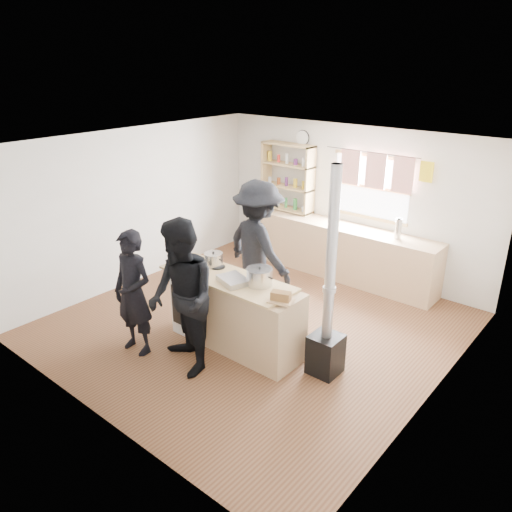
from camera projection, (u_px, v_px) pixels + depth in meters
The scene contains 14 objects.
ground at pixel (255, 325), 7.00m from camera, with size 5.00×5.00×0.01m, color brown.
back_counter at pixel (339, 251), 8.41m from camera, with size 3.40×0.55×0.90m, color tan.
shelving_unit at pixel (287, 177), 8.81m from camera, with size 1.00×0.28×1.20m.
thermos at pixel (398, 229), 7.59m from camera, with size 0.10×0.10×0.31m, color silver.
cooking_island at pixel (236, 313), 6.35m from camera, with size 1.97×0.64×0.93m.
skillet_greens at pixel (185, 265), 6.53m from camera, with size 0.34×0.34×0.05m.
roast_tray at pixel (233, 280), 6.08m from camera, with size 0.45×0.39×0.07m.
stockpot_stove at pixel (214, 259), 6.56m from camera, with size 0.25×0.25×0.20m.
stockpot_counter at pixel (259, 277), 6.00m from camera, with size 0.32×0.32×0.24m.
bread_board at pixel (281, 297), 5.61m from camera, with size 0.33×0.28×0.12m.
flue_heater at pixel (327, 324), 5.72m from camera, with size 0.35×0.35×2.50m.
person_near_left at pixel (133, 293), 6.12m from camera, with size 0.59×0.38×1.61m, color black.
person_near_right at pixel (182, 298), 5.69m from camera, with size 0.91×0.71×1.87m, color black.
person_far at pixel (258, 248), 7.07m from camera, with size 1.26×0.72×1.95m, color black.
Camera 1 is at (3.93, -4.70, 3.52)m, focal length 35.00 mm.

